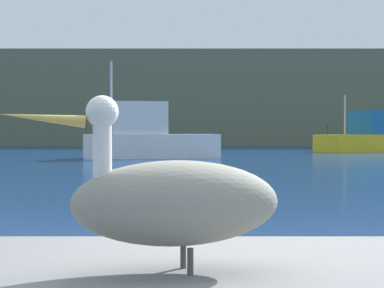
# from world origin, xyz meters

# --- Properties ---
(hillside_backdrop) EXTENTS (140.00, 12.57, 8.64)m
(hillside_backdrop) POSITION_xyz_m (0.00, 62.29, 4.32)
(hillside_backdrop) COLOR #5B664C
(hillside_backdrop) RESTS_ON ground
(pelican) EXTENTS (1.36, 0.68, 0.85)m
(pelican) POSITION_xyz_m (-0.53, -1.00, 1.03)
(pelican) COLOR gray
(pelican) RESTS_ON pier_dock
(fishing_boat_yellow) EXTENTS (8.23, 6.08, 3.70)m
(fishing_boat_yellow) POSITION_xyz_m (11.65, 41.25, 0.96)
(fishing_boat_yellow) COLOR yellow
(fishing_boat_yellow) RESTS_ON ground
(fishing_boat_white) EXTENTS (6.96, 3.32, 4.82)m
(fishing_boat_white) POSITION_xyz_m (-2.68, 29.92, 1.06)
(fishing_boat_white) COLOR white
(fishing_boat_white) RESTS_ON ground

